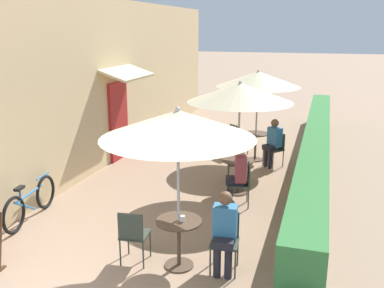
{
  "coord_description": "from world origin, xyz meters",
  "views": [
    {
      "loc": [
        2.86,
        -3.88,
        3.47
      ],
      "look_at": [
        0.15,
        4.78,
        1.0
      ],
      "focal_mm": 40.0,
      "sensor_mm": 36.0,
      "label": 1
    }
  ],
  "objects_px": {
    "patio_umbrella_near": "(178,124)",
    "cafe_chair_mid_right": "(233,161)",
    "seated_patron_near_right": "(225,229)",
    "cafe_chair_far_right": "(237,137)",
    "coffee_cup_near": "(183,219)",
    "coffee_cup_mid": "(241,158)",
    "cafe_chair_near_left": "(133,233)",
    "cafe_chair_mid_left": "(243,181)",
    "seated_patron_far_left": "(273,141)",
    "seated_patron_mid_left": "(238,173)",
    "patio_table_near": "(179,235)",
    "patio_umbrella_mid": "(240,93)",
    "cafe_chair_far_left": "(276,147)",
    "patio_table_far": "(255,142)",
    "cafe_chair_near_right": "(225,236)",
    "patio_table_mid": "(238,171)",
    "bicycle_leaning": "(30,202)",
    "patio_umbrella_far": "(258,79)"
  },
  "relations": [
    {
      "from": "seated_patron_near_right",
      "to": "cafe_chair_near_left",
      "type": "bearing_deg",
      "value": 1.73
    },
    {
      "from": "cafe_chair_far_left",
      "to": "coffee_cup_near",
      "type": "bearing_deg",
      "value": 120.58
    },
    {
      "from": "cafe_chair_far_right",
      "to": "cafe_chair_mid_right",
      "type": "bearing_deg",
      "value": -42.31
    },
    {
      "from": "seated_patron_far_left",
      "to": "coffee_cup_mid",
      "type": "bearing_deg",
      "value": 116.16
    },
    {
      "from": "seated_patron_near_right",
      "to": "cafe_chair_far_right",
      "type": "height_order",
      "value": "seated_patron_near_right"
    },
    {
      "from": "seated_patron_far_left",
      "to": "cafe_chair_mid_left",
      "type": "bearing_deg",
      "value": 123.05
    },
    {
      "from": "patio_umbrella_mid",
      "to": "cafe_chair_mid_right",
      "type": "height_order",
      "value": "patio_umbrella_mid"
    },
    {
      "from": "patio_umbrella_near",
      "to": "patio_umbrella_mid",
      "type": "height_order",
      "value": "same"
    },
    {
      "from": "cafe_chair_near_left",
      "to": "cafe_chair_near_right",
      "type": "xyz_separation_m",
      "value": [
        1.34,
        0.29,
        0.0
      ]
    },
    {
      "from": "cafe_chair_mid_left",
      "to": "seated_patron_far_left",
      "type": "bearing_deg",
      "value": -19.29
    },
    {
      "from": "cafe_chair_mid_right",
      "to": "bicycle_leaning",
      "type": "relative_size",
      "value": 0.49
    },
    {
      "from": "cafe_chair_near_right",
      "to": "coffee_cup_near",
      "type": "relative_size",
      "value": 9.67
    },
    {
      "from": "patio_table_near",
      "to": "coffee_cup_near",
      "type": "bearing_deg",
      "value": -15.59
    },
    {
      "from": "patio_table_far",
      "to": "bicycle_leaning",
      "type": "xyz_separation_m",
      "value": [
        -3.38,
        -4.99,
        -0.16
      ]
    },
    {
      "from": "cafe_chair_mid_right",
      "to": "patio_table_far",
      "type": "distance_m",
      "value": 1.88
    },
    {
      "from": "cafe_chair_near_left",
      "to": "coffee_cup_mid",
      "type": "relative_size",
      "value": 9.67
    },
    {
      "from": "coffee_cup_mid",
      "to": "cafe_chair_far_right",
      "type": "bearing_deg",
      "value": 103.12
    },
    {
      "from": "seated_patron_near_right",
      "to": "bicycle_leaning",
      "type": "bearing_deg",
      "value": -15.82
    },
    {
      "from": "cafe_chair_near_right",
      "to": "bicycle_leaning",
      "type": "xyz_separation_m",
      "value": [
        -3.83,
        0.55,
        -0.17
      ]
    },
    {
      "from": "patio_table_mid",
      "to": "bicycle_leaning",
      "type": "relative_size",
      "value": 0.42
    },
    {
      "from": "seated_patron_mid_left",
      "to": "coffee_cup_near",
      "type": "bearing_deg",
      "value": 159.22
    },
    {
      "from": "seated_patron_mid_left",
      "to": "cafe_chair_near_right",
      "type": "bearing_deg",
      "value": 173.24
    },
    {
      "from": "cafe_chair_far_left",
      "to": "bicycle_leaning",
      "type": "xyz_separation_m",
      "value": [
        -3.96,
        -4.63,
        -0.17
      ]
    },
    {
      "from": "patio_table_far",
      "to": "seated_patron_far_left",
      "type": "relative_size",
      "value": 0.6
    },
    {
      "from": "cafe_chair_mid_right",
      "to": "cafe_chair_far_right",
      "type": "relative_size",
      "value": 1.0
    },
    {
      "from": "cafe_chair_mid_right",
      "to": "patio_umbrella_far",
      "type": "relative_size",
      "value": 0.36
    },
    {
      "from": "patio_umbrella_near",
      "to": "cafe_chair_mid_right",
      "type": "relative_size",
      "value": 2.8
    },
    {
      "from": "seated_patron_mid_left",
      "to": "cafe_chair_mid_right",
      "type": "relative_size",
      "value": 1.44
    },
    {
      "from": "cafe_chair_mid_right",
      "to": "patio_umbrella_near",
      "type": "bearing_deg",
      "value": -14.0
    },
    {
      "from": "cafe_chair_near_right",
      "to": "seated_patron_near_right",
      "type": "height_order",
      "value": "seated_patron_near_right"
    },
    {
      "from": "cafe_chair_near_left",
      "to": "patio_table_mid",
      "type": "distance_m",
      "value": 3.45
    },
    {
      "from": "patio_table_near",
      "to": "bicycle_leaning",
      "type": "bearing_deg",
      "value": 167.49
    },
    {
      "from": "patio_umbrella_far",
      "to": "seated_patron_far_left",
      "type": "xyz_separation_m",
      "value": [
        0.51,
        -0.45,
        -1.5
      ]
    },
    {
      "from": "patio_table_mid",
      "to": "seated_patron_far_left",
      "type": "relative_size",
      "value": 0.6
    },
    {
      "from": "seated_patron_near_right",
      "to": "cafe_chair_near_right",
      "type": "bearing_deg",
      "value": -90.0
    },
    {
      "from": "cafe_chair_near_left",
      "to": "patio_table_mid",
      "type": "xyz_separation_m",
      "value": [
        0.91,
        3.33,
        -0.01
      ]
    },
    {
      "from": "cafe_chair_near_right",
      "to": "cafe_chair_mid_right",
      "type": "distance_m",
      "value": 3.74
    },
    {
      "from": "seated_patron_mid_left",
      "to": "patio_table_far",
      "type": "distance_m",
      "value": 3.19
    },
    {
      "from": "cafe_chair_mid_left",
      "to": "patio_table_far",
      "type": "xyz_separation_m",
      "value": [
        -0.26,
        3.15,
        -0.01
      ]
    },
    {
      "from": "cafe_chair_far_left",
      "to": "seated_patron_far_left",
      "type": "relative_size",
      "value": 0.7
    },
    {
      "from": "cafe_chair_near_left",
      "to": "cafe_chair_far_right",
      "type": "relative_size",
      "value": 1.0
    },
    {
      "from": "bicycle_leaning",
      "to": "coffee_cup_mid",
      "type": "bearing_deg",
      "value": 29.01
    },
    {
      "from": "coffee_cup_near",
      "to": "cafe_chair_mid_right",
      "type": "distance_m",
      "value": 3.86
    },
    {
      "from": "cafe_chair_near_right",
      "to": "patio_table_far",
      "type": "distance_m",
      "value": 5.56
    },
    {
      "from": "patio_table_near",
      "to": "patio_umbrella_mid",
      "type": "relative_size",
      "value": 0.31
    },
    {
      "from": "coffee_cup_near",
      "to": "cafe_chair_far_left",
      "type": "distance_m",
      "value": 5.41
    },
    {
      "from": "patio_umbrella_near",
      "to": "coffee_cup_near",
      "type": "distance_m",
      "value": 1.4
    },
    {
      "from": "seated_patron_mid_left",
      "to": "cafe_chair_mid_right",
      "type": "xyz_separation_m",
      "value": [
        -0.37,
        1.31,
        -0.17
      ]
    },
    {
      "from": "coffee_cup_near",
      "to": "coffee_cup_mid",
      "type": "height_order",
      "value": "same"
    },
    {
      "from": "seated_patron_mid_left",
      "to": "patio_table_far",
      "type": "height_order",
      "value": "seated_patron_mid_left"
    }
  ]
}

